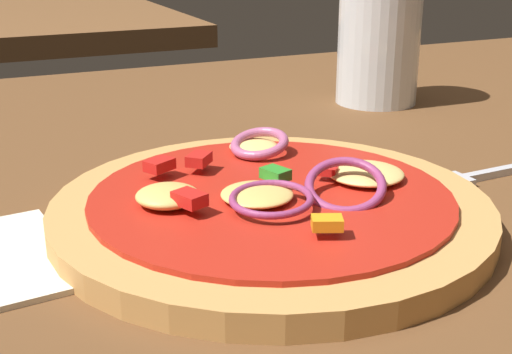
{
  "coord_description": "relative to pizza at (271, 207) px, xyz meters",
  "views": [
    {
      "loc": [
        -0.13,
        -0.3,
        0.19
      ],
      "look_at": [
        0.02,
        0.04,
        0.06
      ],
      "focal_mm": 49.46,
      "sensor_mm": 36.0,
      "label": 1
    }
  ],
  "objects": [
    {
      "name": "fork",
      "position": [
        0.16,
        0.01,
        -0.01
      ],
      "size": [
        0.16,
        0.02,
        0.01
      ],
      "color": "silver",
      "rests_on": "dining_table"
    },
    {
      "name": "dining_table",
      "position": [
        -0.02,
        -0.02,
        -0.03
      ],
      "size": [
        1.38,
        0.95,
        0.04
      ],
      "color": "brown",
      "rests_on": "ground"
    },
    {
      "name": "pizza",
      "position": [
        0.0,
        0.0,
        0.0
      ],
      "size": [
        0.24,
        0.24,
        0.03
      ],
      "color": "tan",
      "rests_on": "dining_table"
    },
    {
      "name": "beer_glass",
      "position": [
        0.2,
        0.21,
        0.04
      ],
      "size": [
        0.07,
        0.07,
        0.13
      ],
      "color": "silver",
      "rests_on": "dining_table"
    }
  ]
}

